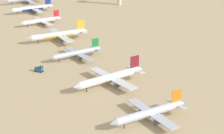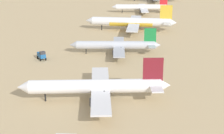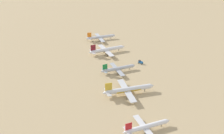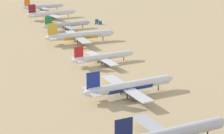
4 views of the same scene
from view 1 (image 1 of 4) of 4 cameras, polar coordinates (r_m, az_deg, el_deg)
name	(u,v)px [view 1 (image 1 of 4)]	position (r m, az deg, el deg)	size (l,w,h in m)	color
ground_plane	(62,39)	(315.61, -7.17, 3.95)	(1800.00, 1800.00, 0.00)	tan
parked_jet_1	(32,8)	(408.30, -11.27, 8.21)	(46.06, 37.35, 13.30)	silver
parked_jet_2	(42,21)	(359.53, -10.00, 6.51)	(39.57, 32.04, 11.45)	white
parked_jet_3	(59,35)	(310.65, -7.59, 4.58)	(50.04, 40.78, 14.43)	silver
parked_jet_4	(77,53)	(270.20, -5.01, 2.01)	(39.96, 32.35, 11.56)	#B2B7C1
parked_jet_5	(111,77)	(226.30, -0.21, -1.49)	(48.19, 39.12, 13.90)	white
parked_jet_6	(150,113)	(188.97, 5.46, -6.49)	(42.77, 34.73, 12.33)	silver
service_truck	(39,69)	(250.50, -10.32, -0.23)	(4.75, 5.70, 3.90)	#1E5999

